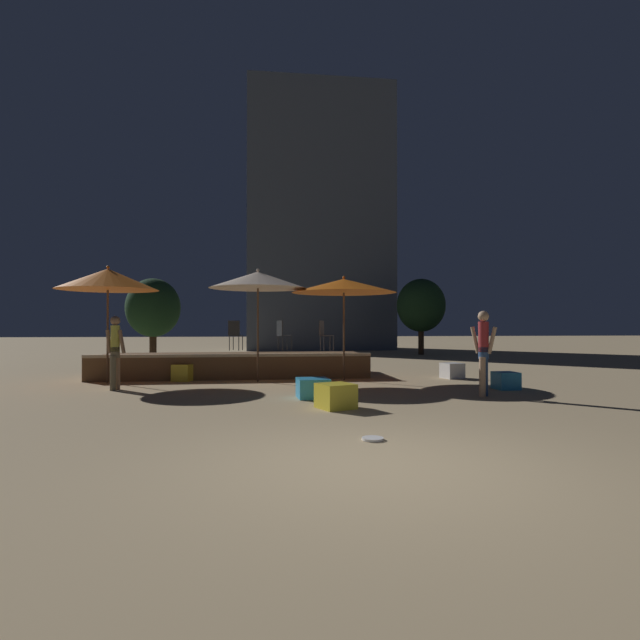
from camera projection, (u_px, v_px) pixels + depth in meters
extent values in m
plane|color=tan|center=(378.00, 466.00, 5.14)|extent=(120.00, 120.00, 0.00)
cube|color=brown|center=(234.00, 365.00, 14.41)|extent=(7.52, 2.51, 0.61)
cube|color=#CCB793|center=(231.00, 355.00, 13.21)|extent=(7.52, 0.12, 0.08)
cylinder|color=brown|center=(108.00, 336.00, 12.60)|extent=(0.05, 0.05, 2.35)
cone|color=orange|center=(108.00, 279.00, 12.61)|extent=(2.49, 2.49, 0.54)
sphere|color=orange|center=(108.00, 267.00, 12.62)|extent=(0.08, 0.08, 0.08)
cylinder|color=brown|center=(258.00, 335.00, 12.84)|extent=(0.05, 0.05, 2.41)
cone|color=beige|center=(258.00, 280.00, 12.85)|extent=(2.51, 2.51, 0.43)
sphere|color=beige|center=(258.00, 270.00, 12.86)|extent=(0.08, 0.08, 0.08)
cylinder|color=brown|center=(344.00, 336.00, 13.21)|extent=(0.05, 0.05, 2.32)
cone|color=orange|center=(344.00, 286.00, 13.22)|extent=(2.78, 2.78, 0.37)
sphere|color=orange|center=(344.00, 277.00, 13.22)|extent=(0.08, 0.08, 0.08)
cube|color=white|center=(452.00, 371.00, 13.66)|extent=(0.60, 0.60, 0.42)
cube|color=#2D9EDB|center=(506.00, 381.00, 11.31)|extent=(0.51, 0.51, 0.39)
cube|color=yellow|center=(336.00, 396.00, 8.70)|extent=(0.74, 0.74, 0.43)
cube|color=#2D9EDB|center=(313.00, 388.00, 9.96)|extent=(0.66, 0.66, 0.39)
cube|color=yellow|center=(184.00, 373.00, 13.02)|extent=(0.60, 0.60, 0.43)
cylinder|color=#997051|center=(117.00, 373.00, 11.23)|extent=(0.13, 0.13, 0.77)
cylinder|color=#72664C|center=(113.00, 373.00, 11.07)|extent=(0.13, 0.13, 0.77)
cylinder|color=#72664C|center=(115.00, 352.00, 11.15)|extent=(0.20, 0.20, 0.24)
cylinder|color=#D8D14C|center=(115.00, 338.00, 11.16)|extent=(0.20, 0.20, 0.59)
cylinder|color=#997051|center=(109.00, 342.00, 11.18)|extent=(0.16, 0.12, 0.53)
cylinder|color=#997051|center=(122.00, 342.00, 11.13)|extent=(0.20, 0.13, 0.53)
sphere|color=#997051|center=(115.00, 321.00, 11.16)|extent=(0.21, 0.21, 0.21)
cylinder|color=#2D4C7F|center=(485.00, 376.00, 10.24)|extent=(0.13, 0.13, 0.81)
cylinder|color=tan|center=(482.00, 377.00, 10.09)|extent=(0.13, 0.13, 0.81)
cylinder|color=#2D4C7F|center=(484.00, 353.00, 10.17)|extent=(0.21, 0.21, 0.24)
cylinder|color=#B22D33|center=(483.00, 337.00, 10.17)|extent=(0.21, 0.21, 0.62)
cylinder|color=tan|center=(475.00, 340.00, 10.27)|extent=(0.20, 0.19, 0.56)
cylinder|color=tan|center=(492.00, 340.00, 10.08)|extent=(0.20, 0.19, 0.55)
sphere|color=tan|center=(483.00, 316.00, 10.18)|extent=(0.22, 0.22, 0.22)
cylinder|color=#2D3338|center=(292.00, 343.00, 14.89)|extent=(0.02, 0.02, 0.45)
cylinder|color=#2D3338|center=(287.00, 343.00, 15.14)|extent=(0.02, 0.02, 0.45)
cylinder|color=#2D3338|center=(283.00, 343.00, 14.73)|extent=(0.02, 0.02, 0.45)
cylinder|color=#2D3338|center=(278.00, 343.00, 14.99)|extent=(0.02, 0.02, 0.45)
cylinder|color=#2D3338|center=(285.00, 336.00, 14.94)|extent=(0.40, 0.40, 0.02)
cube|color=#2D3338|center=(280.00, 328.00, 14.86)|extent=(0.17, 0.34, 0.45)
cylinder|color=#2D3338|center=(242.00, 343.00, 15.18)|extent=(0.02, 0.02, 0.45)
cylinder|color=#2D3338|center=(233.00, 343.00, 15.25)|extent=(0.02, 0.02, 0.45)
cylinder|color=#2D3338|center=(239.00, 343.00, 14.89)|extent=(0.02, 0.02, 0.45)
cylinder|color=#2D3338|center=(229.00, 343.00, 14.95)|extent=(0.02, 0.02, 0.45)
cylinder|color=#2D3338|center=(236.00, 336.00, 15.07)|extent=(0.40, 0.40, 0.02)
cube|color=#2D3338|center=(234.00, 328.00, 14.91)|extent=(0.35, 0.15, 0.45)
cylinder|color=#47474C|center=(330.00, 344.00, 14.51)|extent=(0.02, 0.02, 0.45)
cylinder|color=#47474C|center=(333.00, 343.00, 14.79)|extent=(0.02, 0.02, 0.45)
cylinder|color=#47474C|center=(320.00, 344.00, 14.61)|extent=(0.02, 0.02, 0.45)
cylinder|color=#47474C|center=(324.00, 343.00, 14.89)|extent=(0.02, 0.02, 0.45)
cylinder|color=#47474C|center=(327.00, 336.00, 14.70)|extent=(0.40, 0.40, 0.02)
cube|color=#47474C|center=(322.00, 328.00, 14.77)|extent=(0.19, 0.33, 0.45)
cylinder|color=white|center=(373.00, 439.00, 6.29)|extent=(0.28, 0.28, 0.03)
cylinder|color=#3D2B1C|center=(153.00, 347.00, 20.11)|extent=(0.28, 0.28, 1.20)
ellipsoid|color=#19381E|center=(153.00, 308.00, 20.13)|extent=(2.15, 2.15, 2.37)
cylinder|color=#3D2B1C|center=(421.00, 341.00, 24.75)|extent=(0.28, 0.28, 1.37)
ellipsoid|color=black|center=(421.00, 305.00, 24.76)|extent=(2.40, 2.40, 2.64)
cube|color=#4C5666|center=(319.00, 220.00, 30.67)|extent=(8.69, 4.31, 15.86)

